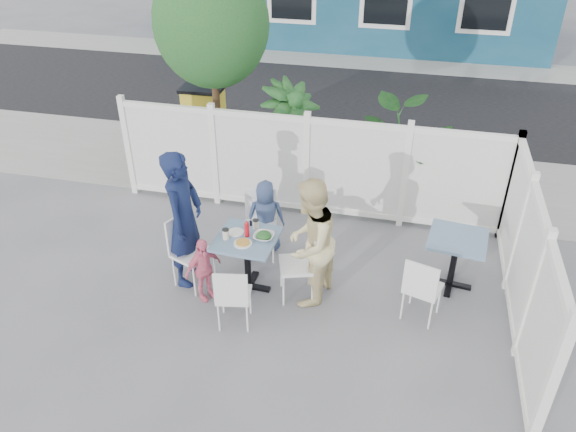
% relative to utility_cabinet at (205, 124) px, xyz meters
% --- Properties ---
extents(ground, '(80.00, 80.00, 0.00)m').
position_rel_utility_cabinet_xyz_m(ground, '(2.11, -4.00, -0.63)').
color(ground, slate).
extents(near_sidewalk, '(24.00, 2.60, 0.01)m').
position_rel_utility_cabinet_xyz_m(near_sidewalk, '(2.11, -0.20, -0.63)').
color(near_sidewalk, gray).
rests_on(near_sidewalk, ground).
extents(street, '(24.00, 5.00, 0.01)m').
position_rel_utility_cabinet_xyz_m(street, '(2.11, 3.50, -0.63)').
color(street, black).
rests_on(street, ground).
extents(far_sidewalk, '(24.00, 1.60, 0.01)m').
position_rel_utility_cabinet_xyz_m(far_sidewalk, '(2.11, 6.60, -0.63)').
color(far_sidewalk, gray).
rests_on(far_sidewalk, ground).
extents(fence_back, '(5.86, 0.08, 1.60)m').
position_rel_utility_cabinet_xyz_m(fence_back, '(2.21, -1.60, 0.15)').
color(fence_back, white).
rests_on(fence_back, ground).
extents(fence_right, '(0.08, 3.66, 1.60)m').
position_rel_utility_cabinet_xyz_m(fence_right, '(5.11, -3.40, 0.15)').
color(fence_right, white).
rests_on(fence_right, ground).
extents(tree, '(1.80, 1.62, 3.59)m').
position_rel_utility_cabinet_xyz_m(tree, '(0.51, -0.70, 1.96)').
color(tree, '#382316').
rests_on(tree, ground).
extents(utility_cabinet, '(0.70, 0.51, 1.27)m').
position_rel_utility_cabinet_xyz_m(utility_cabinet, '(0.00, 0.00, 0.00)').
color(utility_cabinet, gold).
rests_on(utility_cabinet, ground).
extents(potted_shrub_a, '(1.43, 1.43, 1.83)m').
position_rel_utility_cabinet_xyz_m(potted_shrub_a, '(1.77, -0.90, 0.28)').
color(potted_shrub_a, '#174B23').
rests_on(potted_shrub_a, ground).
extents(potted_shrub_b, '(1.66, 1.50, 1.65)m').
position_rel_utility_cabinet_xyz_m(potted_shrub_b, '(3.63, -1.00, 0.19)').
color(potted_shrub_b, '#174B23').
rests_on(potted_shrub_b, ground).
extents(main_table, '(0.78, 0.78, 0.78)m').
position_rel_utility_cabinet_xyz_m(main_table, '(1.86, -3.56, -0.03)').
color(main_table, '#446B88').
rests_on(main_table, ground).
extents(spare_table, '(0.79, 0.79, 0.74)m').
position_rel_utility_cabinet_xyz_m(spare_table, '(4.40, -2.91, -0.06)').
color(spare_table, '#446B88').
rests_on(spare_table, ground).
extents(chair_left, '(0.56, 0.57, 0.97)m').
position_rel_utility_cabinet_xyz_m(chair_left, '(1.09, -3.60, -0.07)').
color(chair_left, white).
rests_on(chair_left, ground).
extents(chair_right, '(0.54, 0.55, 0.97)m').
position_rel_utility_cabinet_xyz_m(chair_right, '(2.58, -3.53, -0.07)').
color(chair_right, white).
rests_on(chair_right, ground).
extents(chair_back, '(0.50, 0.49, 0.95)m').
position_rel_utility_cabinet_xyz_m(chair_back, '(1.81, -2.76, -0.08)').
color(chair_back, white).
rests_on(chair_back, ground).
extents(chair_near, '(0.45, 0.44, 0.85)m').
position_rel_utility_cabinet_xyz_m(chair_near, '(1.91, -4.29, -0.14)').
color(chair_near, white).
rests_on(chair_near, ground).
extents(chair_spare, '(0.50, 0.49, 0.89)m').
position_rel_utility_cabinet_xyz_m(chair_spare, '(4.01, -3.68, -0.12)').
color(chair_spare, white).
rests_on(chair_spare, ground).
extents(man, '(0.45, 0.67, 1.83)m').
position_rel_utility_cabinet_xyz_m(man, '(1.05, -3.53, 0.28)').
color(man, '#111B3F').
rests_on(man, ground).
extents(woman, '(0.79, 0.93, 1.66)m').
position_rel_utility_cabinet_xyz_m(woman, '(2.66, -3.57, 0.20)').
color(woman, gold).
rests_on(woman, ground).
extents(boy, '(0.58, 0.44, 1.07)m').
position_rel_utility_cabinet_xyz_m(boy, '(1.86, -2.66, -0.10)').
color(boy, navy).
rests_on(boy, ground).
extents(toddler, '(0.47, 0.54, 0.87)m').
position_rel_utility_cabinet_xyz_m(toddler, '(1.39, -3.86, -0.20)').
color(toddler, pink).
rests_on(toddler, ground).
extents(plate_main, '(0.22, 0.22, 0.01)m').
position_rel_utility_cabinet_xyz_m(plate_main, '(1.86, -3.69, 0.15)').
color(plate_main, white).
rests_on(plate_main, main_table).
extents(plate_side, '(0.20, 0.20, 0.01)m').
position_rel_utility_cabinet_xyz_m(plate_side, '(1.71, -3.48, 0.15)').
color(plate_side, white).
rests_on(plate_side, main_table).
extents(salad_bowl, '(0.25, 0.25, 0.06)m').
position_rel_utility_cabinet_xyz_m(salad_bowl, '(2.08, -3.53, 0.17)').
color(salad_bowl, white).
rests_on(salad_bowl, main_table).
extents(coffee_cup_a, '(0.08, 0.08, 0.12)m').
position_rel_utility_cabinet_xyz_m(coffee_cup_a, '(1.63, -3.63, 0.20)').
color(coffee_cup_a, beige).
rests_on(coffee_cup_a, main_table).
extents(coffee_cup_b, '(0.08, 0.08, 0.11)m').
position_rel_utility_cabinet_xyz_m(coffee_cup_b, '(1.92, -3.33, 0.20)').
color(coffee_cup_b, beige).
rests_on(coffee_cup_b, main_table).
extents(ketchup_bottle, '(0.06, 0.06, 0.18)m').
position_rel_utility_cabinet_xyz_m(ketchup_bottle, '(1.86, -3.52, 0.24)').
color(ketchup_bottle, red).
rests_on(ketchup_bottle, main_table).
extents(salt_shaker, '(0.03, 0.03, 0.06)m').
position_rel_utility_cabinet_xyz_m(salt_shaker, '(1.80, -3.33, 0.17)').
color(salt_shaker, white).
rests_on(salt_shaker, main_table).
extents(pepper_shaker, '(0.03, 0.03, 0.07)m').
position_rel_utility_cabinet_xyz_m(pepper_shaker, '(1.84, -3.28, 0.18)').
color(pepper_shaker, black).
rests_on(pepper_shaker, main_table).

